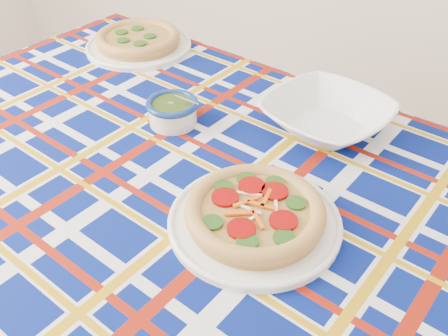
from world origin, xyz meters
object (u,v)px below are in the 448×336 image
(main_focaccia_plate, at_px, (255,212))
(pesto_bowl, at_px, (173,110))
(dining_table, at_px, (195,207))
(serving_bowl, at_px, (327,116))

(main_focaccia_plate, distance_m, pesto_bowl, 0.41)
(dining_table, distance_m, serving_bowl, 0.40)
(dining_table, relative_size, serving_bowl, 6.75)
(main_focaccia_plate, xyz_separation_m, pesto_bowl, (-0.29, 0.29, 0.01))
(dining_table, relative_size, pesto_bowl, 15.24)
(pesto_bowl, bearing_deg, serving_bowl, 13.92)
(pesto_bowl, height_order, serving_bowl, pesto_bowl)
(main_focaccia_plate, relative_size, pesto_bowl, 2.64)
(dining_table, bearing_deg, serving_bowl, 70.84)
(pesto_bowl, bearing_deg, main_focaccia_plate, -45.23)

